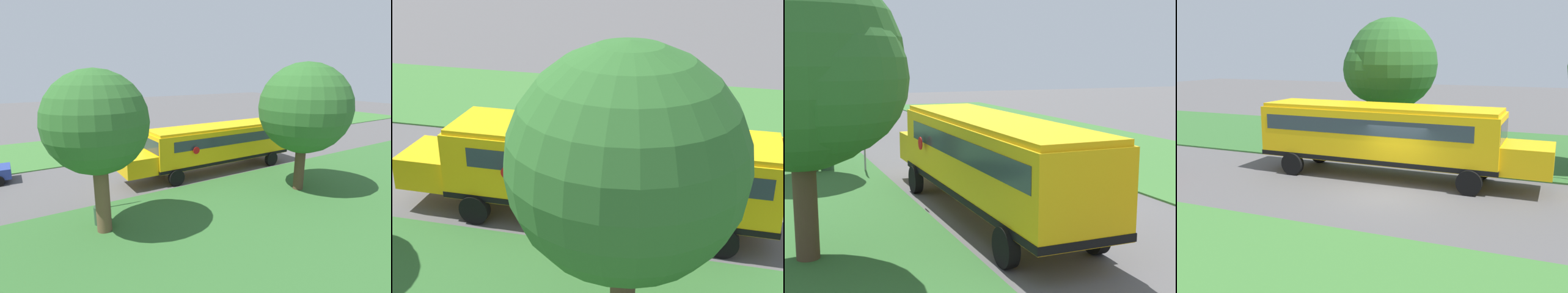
% 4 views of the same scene
% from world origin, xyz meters
% --- Properties ---
extents(ground_plane, '(120.00, 120.00, 0.00)m').
position_xyz_m(ground_plane, '(0.00, 0.00, 0.00)').
color(ground_plane, '#565454').
extents(grass_verge, '(12.00, 80.00, 0.08)m').
position_xyz_m(grass_verge, '(-10.00, 0.00, 0.04)').
color(grass_verge, '#33662D').
rests_on(grass_verge, ground).
extents(school_bus, '(2.84, 12.42, 3.16)m').
position_xyz_m(school_bus, '(-2.30, -0.97, 1.92)').
color(school_bus, yellow).
rests_on(school_bus, ground).
extents(oak_tree_beside_bus, '(4.96, 4.96, 7.25)m').
position_xyz_m(oak_tree_beside_bus, '(-7.70, -2.94, 4.67)').
color(oak_tree_beside_bus, '#4C3826').
rests_on(oak_tree_beside_bus, ground).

